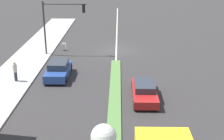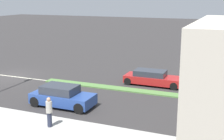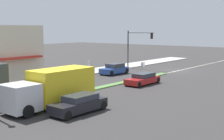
{
  "view_description": "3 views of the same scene",
  "coord_description": "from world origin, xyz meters",
  "px_view_note": "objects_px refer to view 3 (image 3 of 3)",
  "views": [
    {
      "loc": [
        -0.23,
        33.96,
        10.09
      ],
      "look_at": [
        0.28,
        9.96,
        1.25
      ],
      "focal_mm": 50.0,
      "sensor_mm": 36.0,
      "label": 1
    },
    {
      "loc": [
        21.84,
        19.0,
        7.14
      ],
      "look_at": [
        0.56,
        10.18,
        1.64
      ],
      "focal_mm": 50.0,
      "sensor_mm": 36.0,
      "label": 2
    },
    {
      "loc": [
        -20.43,
        40.62,
        5.92
      ],
      "look_at": [
        0.07,
        15.1,
        1.64
      ],
      "focal_mm": 50.0,
      "sensor_mm": 36.0,
      "label": 3
    }
  ],
  "objects_px": {
    "warning_aframe_sign": "(143,65)",
    "delivery_truck": "(53,88)",
    "coupe_blue": "(114,69)",
    "van_white": "(35,89)",
    "traffic_signal_main": "(136,43)",
    "sedan_dark": "(79,104)",
    "pedestrian": "(89,66)",
    "hatchback_red": "(143,79)"
  },
  "relations": [
    {
      "from": "coupe_blue",
      "to": "van_white",
      "type": "bearing_deg",
      "value": 100.51
    },
    {
      "from": "warning_aframe_sign",
      "to": "coupe_blue",
      "type": "distance_m",
      "value": 8.31
    },
    {
      "from": "van_white",
      "to": "hatchback_red",
      "type": "bearing_deg",
      "value": -111.88
    },
    {
      "from": "traffic_signal_main",
      "to": "warning_aframe_sign",
      "type": "distance_m",
      "value": 3.86
    },
    {
      "from": "traffic_signal_main",
      "to": "van_white",
      "type": "distance_m",
      "value": 22.28
    },
    {
      "from": "warning_aframe_sign",
      "to": "coupe_blue",
      "type": "height_order",
      "value": "coupe_blue"
    },
    {
      "from": "traffic_signal_main",
      "to": "sedan_dark",
      "type": "relative_size",
      "value": 1.26
    },
    {
      "from": "van_white",
      "to": "traffic_signal_main",
      "type": "bearing_deg",
      "value": -79.74
    },
    {
      "from": "delivery_truck",
      "to": "pedestrian",
      "type": "bearing_deg",
      "value": -55.54
    },
    {
      "from": "hatchback_red",
      "to": "coupe_blue",
      "type": "bearing_deg",
      "value": -29.88
    },
    {
      "from": "van_white",
      "to": "sedan_dark",
      "type": "bearing_deg",
      "value": 167.22
    },
    {
      "from": "sedan_dark",
      "to": "van_white",
      "type": "distance_m",
      "value": 7.38
    },
    {
      "from": "delivery_truck",
      "to": "sedan_dark",
      "type": "bearing_deg",
      "value": 179.3
    },
    {
      "from": "sedan_dark",
      "to": "coupe_blue",
      "type": "height_order",
      "value": "coupe_blue"
    },
    {
      "from": "traffic_signal_main",
      "to": "warning_aframe_sign",
      "type": "bearing_deg",
      "value": -97.1
    },
    {
      "from": "traffic_signal_main",
      "to": "delivery_truck",
      "type": "relative_size",
      "value": 0.75
    },
    {
      "from": "hatchback_red",
      "to": "van_white",
      "type": "bearing_deg",
      "value": 68.12
    },
    {
      "from": "warning_aframe_sign",
      "to": "hatchback_red",
      "type": "distance_m",
      "value": 14.82
    },
    {
      "from": "hatchback_red",
      "to": "traffic_signal_main",
      "type": "bearing_deg",
      "value": -52.18
    },
    {
      "from": "sedan_dark",
      "to": "coupe_blue",
      "type": "bearing_deg",
      "value": -59.13
    },
    {
      "from": "warning_aframe_sign",
      "to": "delivery_truck",
      "type": "distance_m",
      "value": 26.26
    },
    {
      "from": "traffic_signal_main",
      "to": "sedan_dark",
      "type": "distance_m",
      "value": 26.04
    },
    {
      "from": "traffic_signal_main",
      "to": "delivery_truck",
      "type": "height_order",
      "value": "traffic_signal_main"
    },
    {
      "from": "hatchback_red",
      "to": "delivery_truck",
      "type": "bearing_deg",
      "value": 90.0
    },
    {
      "from": "pedestrian",
      "to": "coupe_blue",
      "type": "distance_m",
      "value": 3.63
    },
    {
      "from": "delivery_truck",
      "to": "sedan_dark",
      "type": "xyz_separation_m",
      "value": [
        -2.8,
        0.03,
        -0.83
      ]
    },
    {
      "from": "pedestrian",
      "to": "hatchback_red",
      "type": "distance_m",
      "value": 10.98
    },
    {
      "from": "van_white",
      "to": "coupe_blue",
      "type": "bearing_deg",
      "value": -79.49
    },
    {
      "from": "delivery_truck",
      "to": "sedan_dark",
      "type": "height_order",
      "value": "delivery_truck"
    },
    {
      "from": "pedestrian",
      "to": "hatchback_red",
      "type": "height_order",
      "value": "pedestrian"
    },
    {
      "from": "warning_aframe_sign",
      "to": "pedestrian",
      "type": "bearing_deg",
      "value": 75.42
    },
    {
      "from": "pedestrian",
      "to": "sedan_dark",
      "type": "height_order",
      "value": "pedestrian"
    },
    {
      "from": "delivery_truck",
      "to": "coupe_blue",
      "type": "relative_size",
      "value": 1.79
    },
    {
      "from": "sedan_dark",
      "to": "coupe_blue",
      "type": "distance_m",
      "value": 19.49
    },
    {
      "from": "delivery_truck",
      "to": "van_white",
      "type": "relative_size",
      "value": 1.75
    },
    {
      "from": "delivery_truck",
      "to": "sedan_dark",
      "type": "distance_m",
      "value": 2.92
    },
    {
      "from": "hatchback_red",
      "to": "sedan_dark",
      "type": "height_order",
      "value": "sedan_dark"
    },
    {
      "from": "sedan_dark",
      "to": "pedestrian",
      "type": "bearing_deg",
      "value": -49.11
    },
    {
      "from": "traffic_signal_main",
      "to": "delivery_truck",
      "type": "bearing_deg",
      "value": 109.68
    },
    {
      "from": "pedestrian",
      "to": "coupe_blue",
      "type": "relative_size",
      "value": 0.4
    },
    {
      "from": "delivery_truck",
      "to": "traffic_signal_main",
      "type": "bearing_deg",
      "value": -70.32
    },
    {
      "from": "traffic_signal_main",
      "to": "coupe_blue",
      "type": "bearing_deg",
      "value": 99.69
    }
  ]
}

